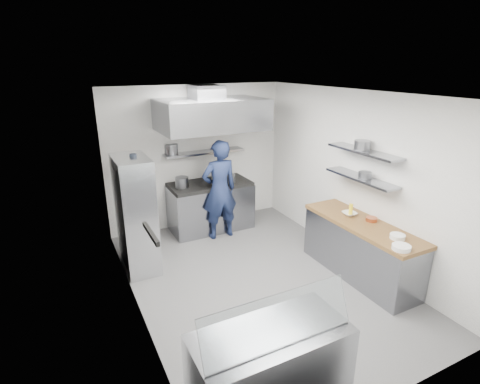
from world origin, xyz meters
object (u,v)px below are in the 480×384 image
chef (220,190)px  wire_rack (136,215)px  display_case (270,369)px  gas_range (211,207)px

chef → wire_rack: chef is taller
chef → display_case: chef is taller
chef → wire_rack: size_ratio=1.02×
wire_rack → display_case: bearing=-80.6°
wire_rack → display_case: 3.30m
gas_range → display_case: 4.25m
gas_range → chef: (0.01, -0.44, 0.49)m
chef → display_case: bearing=71.9°
chef → display_case: 3.86m
gas_range → chef: 0.66m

